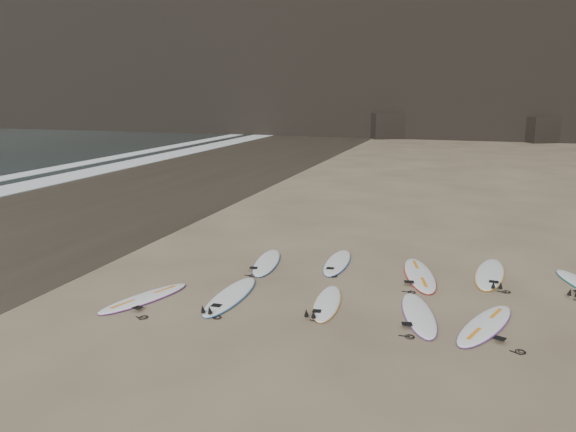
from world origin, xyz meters
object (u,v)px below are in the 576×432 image
(surfboard_0, at_px, (144,298))
(surfboard_2, at_px, (327,302))
(surfboard_4, at_px, (485,325))
(surfboard_6, at_px, (337,262))
(surfboard_7, at_px, (420,275))
(surfboard_1, at_px, (231,295))
(surfboard_5, at_px, (267,262))
(surfboard_8, at_px, (490,273))
(surfboard_3, at_px, (419,314))

(surfboard_0, height_order, surfboard_2, surfboard_0)
(surfboard_2, height_order, surfboard_4, surfboard_4)
(surfboard_4, height_order, surfboard_6, surfboard_4)
(surfboard_2, height_order, surfboard_6, surfboard_6)
(surfboard_0, bearing_deg, surfboard_7, 51.76)
(surfboard_1, bearing_deg, surfboard_7, 34.97)
(surfboard_6, height_order, surfboard_7, surfboard_7)
(surfboard_5, bearing_deg, surfboard_6, 7.91)
(surfboard_8, bearing_deg, surfboard_6, -171.01)
(surfboard_1, bearing_deg, surfboard_2, 6.53)
(surfboard_2, bearing_deg, surfboard_6, 92.34)
(surfboard_0, bearing_deg, surfboard_3, 29.01)
(surfboard_0, xyz_separation_m, surfboard_7, (5.80, 3.60, 0.01))
(surfboard_4, xyz_separation_m, surfboard_6, (-3.79, 3.18, -0.00))
(surfboard_2, xyz_separation_m, surfboard_5, (-2.31, 2.39, 0.00))
(surfboard_7, bearing_deg, surfboard_8, 7.13)
(surfboard_3, bearing_deg, surfboard_4, -20.68)
(surfboard_3, bearing_deg, surfboard_7, 80.51)
(surfboard_1, bearing_deg, surfboard_4, 0.13)
(surfboard_1, relative_size, surfboard_3, 1.06)
(surfboard_1, xyz_separation_m, surfboard_8, (5.70, 3.51, 0.00))
(surfboard_1, height_order, surfboard_6, surfboard_1)
(surfboard_5, bearing_deg, surfboard_8, -1.60)
(surfboard_3, height_order, surfboard_4, surfboard_4)
(surfboard_4, height_order, surfboard_7, surfboard_7)
(surfboard_0, distance_m, surfboard_6, 5.35)
(surfboard_3, distance_m, surfboard_8, 3.61)
(surfboard_0, relative_size, surfboard_6, 0.98)
(surfboard_3, height_order, surfboard_7, surfboard_7)
(surfboard_2, distance_m, surfboard_3, 2.00)
(surfboard_8, bearing_deg, surfboard_2, -131.85)
(surfboard_4, bearing_deg, surfboard_3, -166.44)
(surfboard_4, relative_size, surfboard_6, 1.04)
(surfboard_0, xyz_separation_m, surfboard_8, (7.51, 4.25, 0.01))
(surfboard_4, relative_size, surfboard_7, 0.92)
(surfboard_2, bearing_deg, surfboard_5, 127.50)
(surfboard_4, bearing_deg, surfboard_8, 107.18)
(surfboard_0, distance_m, surfboard_1, 1.95)
(surfboard_1, xyz_separation_m, surfboard_5, (-0.09, 2.67, -0.00))
(surfboard_3, relative_size, surfboard_8, 0.91)
(surfboard_6, height_order, surfboard_8, surfboard_8)
(surfboard_1, relative_size, surfboard_5, 1.06)
(surfboard_2, relative_size, surfboard_6, 0.91)
(surfboard_2, distance_m, surfboard_5, 3.32)
(surfboard_4, relative_size, surfboard_8, 0.94)
(surfboard_3, xyz_separation_m, surfboard_8, (1.49, 3.29, 0.00))
(surfboard_1, xyz_separation_m, surfboard_6, (1.75, 3.26, -0.00))
(surfboard_2, height_order, surfboard_3, surfboard_3)
(surfboard_1, height_order, surfboard_5, surfboard_1)
(surfboard_0, bearing_deg, surfboard_8, 49.44)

